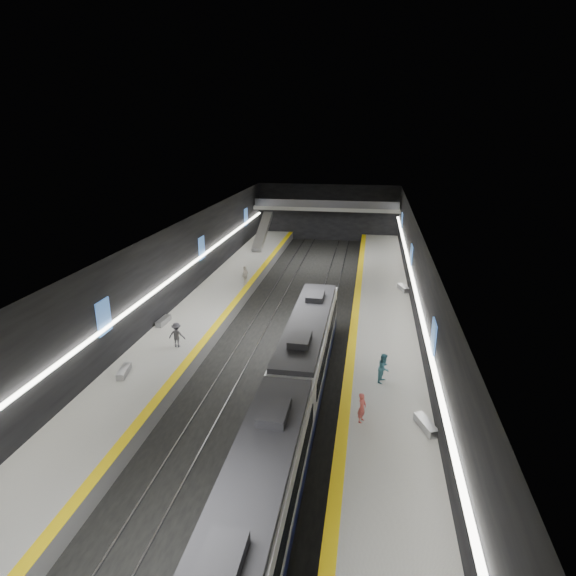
% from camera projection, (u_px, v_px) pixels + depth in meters
% --- Properties ---
extents(ground, '(70.00, 70.00, 0.00)m').
position_uv_depth(ground, '(284.00, 341.00, 37.19)').
color(ground, black).
rests_on(ground, ground).
extents(ceiling, '(20.00, 70.00, 0.04)m').
position_uv_depth(ceiling, '(283.00, 239.00, 34.63)').
color(ceiling, beige).
rests_on(ceiling, wall_left).
extents(wall_left, '(0.04, 70.00, 8.00)m').
position_uv_depth(wall_left, '(158.00, 285.00, 37.53)').
color(wall_left, black).
rests_on(wall_left, ground).
extents(wall_right, '(0.04, 70.00, 8.00)m').
position_uv_depth(wall_right, '(421.00, 300.00, 34.29)').
color(wall_right, black).
rests_on(wall_right, ground).
extents(wall_back, '(20.00, 0.04, 8.00)m').
position_uv_depth(wall_back, '(328.00, 213.00, 68.58)').
color(wall_back, black).
rests_on(wall_back, ground).
extents(platform_left, '(5.00, 70.00, 1.00)m').
position_uv_depth(platform_left, '(191.00, 328.00, 38.25)').
color(platform_left, slate).
rests_on(platform_left, ground).
extents(tile_surface_left, '(5.00, 70.00, 0.02)m').
position_uv_depth(tile_surface_left, '(191.00, 322.00, 38.09)').
color(tile_surface_left, '#9B9B97').
rests_on(tile_surface_left, platform_left).
extents(tactile_strip_left, '(0.60, 70.00, 0.02)m').
position_uv_depth(tactile_strip_left, '(217.00, 324.00, 37.73)').
color(tactile_strip_left, yellow).
rests_on(tactile_strip_left, platform_left).
extents(platform_right, '(5.00, 70.00, 1.00)m').
position_uv_depth(platform_right, '(383.00, 342.00, 35.82)').
color(platform_right, slate).
rests_on(platform_right, ground).
extents(tile_surface_right, '(5.00, 70.00, 0.02)m').
position_uv_depth(tile_surface_right, '(383.00, 336.00, 35.65)').
color(tile_surface_right, '#9B9B97').
rests_on(tile_surface_right, platform_right).
extents(tactile_strip_right, '(0.60, 70.00, 0.02)m').
position_uv_depth(tactile_strip_right, '(353.00, 333.00, 36.01)').
color(tactile_strip_right, yellow).
rests_on(tactile_strip_right, platform_right).
extents(rails, '(6.52, 70.00, 0.12)m').
position_uv_depth(rails, '(284.00, 340.00, 37.17)').
color(rails, gray).
rests_on(rails, ground).
extents(train, '(2.69, 30.04, 3.60)m').
position_uv_depth(train, '(289.00, 405.00, 24.68)').
color(train, '#10143B').
rests_on(train, ground).
extents(ad_posters, '(19.94, 53.50, 2.20)m').
position_uv_depth(ad_posters, '(286.00, 281.00, 36.68)').
color(ad_posters, '#3C6AB5').
rests_on(ad_posters, wall_left).
extents(cove_light_left, '(0.25, 68.60, 0.12)m').
position_uv_depth(cove_light_left, '(160.00, 287.00, 37.57)').
color(cove_light_left, white).
rests_on(cove_light_left, wall_left).
extents(cove_light_right, '(0.25, 68.60, 0.12)m').
position_uv_depth(cove_light_right, '(418.00, 302.00, 34.39)').
color(cove_light_right, white).
rests_on(cove_light_right, wall_right).
extents(mezzanine_bridge, '(20.00, 3.00, 1.50)m').
position_uv_depth(mezzanine_bridge, '(326.00, 208.00, 66.31)').
color(mezzanine_bridge, gray).
rests_on(mezzanine_bridge, wall_left).
extents(escalator, '(1.20, 7.50, 3.92)m').
position_uv_depth(escalator, '(263.00, 231.00, 61.75)').
color(escalator, '#99999E').
rests_on(escalator, platform_left).
extents(bench_left_near, '(0.82, 1.82, 0.43)m').
position_uv_depth(bench_left_near, '(124.00, 371.00, 30.03)').
color(bench_left_near, '#99999E').
rests_on(bench_left_near, platform_left).
extents(bench_left_far, '(0.58, 1.83, 0.44)m').
position_uv_depth(bench_left_far, '(163.00, 321.00, 37.75)').
color(bench_left_far, '#99999E').
rests_on(bench_left_far, platform_left).
extents(bench_right_near, '(1.17, 1.88, 0.45)m').
position_uv_depth(bench_right_near, '(426.00, 425.00, 24.64)').
color(bench_right_near, '#99999E').
rests_on(bench_right_near, platform_right).
extents(bench_right_far, '(1.11, 1.92, 0.45)m').
position_uv_depth(bench_right_far, '(403.00, 288.00, 45.38)').
color(bench_right_far, '#99999E').
rests_on(bench_right_far, platform_right).
extents(passenger_right_a, '(0.59, 0.70, 1.64)m').
position_uv_depth(passenger_right_a, '(362.00, 408.00, 25.06)').
color(passenger_right_a, '#D3554F').
rests_on(passenger_right_a, platform_right).
extents(passenger_right_b, '(0.96, 1.08, 1.84)m').
position_uv_depth(passenger_right_b, '(384.00, 368.00, 28.97)').
color(passenger_right_b, teal).
rests_on(passenger_right_b, platform_right).
extents(passenger_left_a, '(0.74, 1.18, 1.87)m').
position_uv_depth(passenger_left_a, '(245.00, 275.00, 46.81)').
color(passenger_left_a, silver).
rests_on(passenger_left_a, platform_left).
extents(passenger_left_b, '(1.19, 0.71, 1.81)m').
position_uv_depth(passenger_left_b, '(177.00, 335.00, 33.57)').
color(passenger_left_b, '#45454D').
rests_on(passenger_left_b, platform_left).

